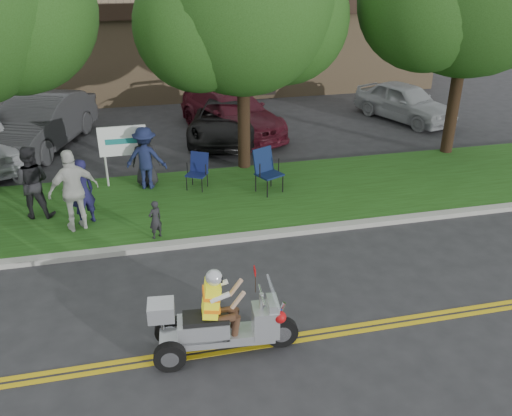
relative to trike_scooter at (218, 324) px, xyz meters
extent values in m
plane|color=#28282B|center=(1.57, 0.52, -0.55)|extent=(120.00, 120.00, 0.00)
cube|color=gold|center=(1.57, -0.06, -0.54)|extent=(60.00, 0.10, 0.01)
cube|color=gold|center=(1.57, 0.10, -0.54)|extent=(60.00, 0.10, 0.01)
cube|color=#A8A89E|center=(1.57, 3.57, -0.49)|extent=(60.00, 0.25, 0.12)
cube|color=#1F4512|center=(1.57, 5.72, -0.49)|extent=(60.00, 4.00, 0.10)
cube|color=#9E7F5B|center=(3.57, 19.52, 1.45)|extent=(18.00, 8.00, 4.00)
cube|color=black|center=(3.57, 15.47, 3.15)|extent=(18.00, 0.30, 0.60)
sphere|color=#204413|center=(-3.58, 7.82, 4.04)|extent=(4.05, 4.05, 4.05)
cylinder|color=#332114|center=(2.07, 7.72, 1.55)|extent=(0.36, 0.36, 4.20)
sphere|color=#204413|center=(2.07, 7.72, 4.10)|extent=(4.80, 4.80, 4.80)
sphere|color=#204413|center=(3.27, 8.02, 3.65)|extent=(3.60, 3.60, 3.60)
sphere|color=#204413|center=(0.87, 7.52, 3.58)|extent=(3.36, 3.36, 3.36)
cylinder|color=#332114|center=(8.57, 7.52, 1.83)|extent=(0.36, 0.36, 4.76)
cylinder|color=silver|center=(-1.83, 7.12, 0.00)|extent=(0.06, 0.06, 1.10)
cylinder|color=silver|center=(-0.83, 7.12, 0.00)|extent=(0.06, 0.06, 1.10)
cube|color=white|center=(-1.33, 7.12, 0.80)|extent=(1.25, 0.06, 0.80)
cylinder|color=black|center=(1.04, -0.09, -0.28)|extent=(0.56, 0.18, 0.55)
cylinder|color=black|center=(-0.81, -0.25, -0.29)|extent=(0.52, 0.18, 0.51)
cylinder|color=black|center=(-0.75, 0.40, -0.29)|extent=(0.52, 0.18, 0.51)
cube|color=#B6B9C0|center=(0.04, 0.00, -0.24)|extent=(1.76, 0.57, 0.16)
cube|color=#B6B9C0|center=(-0.23, 0.02, -0.05)|extent=(0.85, 0.49, 0.32)
cube|color=black|center=(-0.19, 0.02, 0.14)|extent=(0.76, 0.45, 0.09)
cube|color=#B6B9C0|center=(0.77, -0.07, 0.00)|extent=(0.45, 0.47, 0.50)
cube|color=silver|center=(0.89, -0.08, 0.53)|extent=(0.21, 0.43, 0.44)
cube|color=#B6B9C0|center=(-0.87, 0.08, 0.36)|extent=(0.44, 0.42, 0.27)
sphere|color=#B20C0F|center=(0.96, -0.21, 0.16)|extent=(0.20, 0.20, 0.20)
cube|color=yellow|center=(-0.09, 0.01, 0.51)|extent=(0.34, 0.39, 0.59)
sphere|color=silver|center=(-0.03, 0.00, 0.89)|extent=(0.26, 0.26, 0.26)
cylinder|color=black|center=(0.21, 6.34, -0.24)|extent=(0.03, 0.03, 0.40)
cylinder|color=black|center=(0.59, 6.13, -0.24)|extent=(0.03, 0.03, 0.40)
cylinder|color=black|center=(0.41, 6.69, -0.24)|extent=(0.03, 0.03, 0.40)
cylinder|color=black|center=(0.79, 6.47, -0.24)|extent=(0.03, 0.03, 0.40)
cube|color=#10184B|center=(0.50, 6.41, -0.03)|extent=(0.66, 0.64, 0.04)
cube|color=#10184B|center=(0.61, 6.60, 0.24)|extent=(0.51, 0.38, 0.54)
cylinder|color=black|center=(2.19, 5.43, -0.20)|extent=(0.03, 0.03, 0.48)
cylinder|color=black|center=(2.67, 5.66, -0.20)|extent=(0.03, 0.03, 0.48)
cylinder|color=black|center=(1.98, 5.87, -0.20)|extent=(0.03, 0.03, 0.48)
cylinder|color=black|center=(2.46, 6.09, -0.20)|extent=(0.03, 0.03, 0.48)
cube|color=#0D1B40|center=(2.33, 5.76, 0.05)|extent=(0.78, 0.75, 0.04)
cube|color=#0D1B40|center=(2.21, 6.00, 0.38)|extent=(0.62, 0.42, 0.65)
imported|color=#1A1843|center=(-2.30, 5.02, 0.35)|extent=(0.69, 0.61, 1.59)
imported|color=black|center=(-3.48, 5.66, 0.44)|extent=(0.95, 0.80, 1.77)
imported|color=silver|center=(-2.45, 4.76, 0.51)|extent=(1.21, 0.83, 1.92)
imported|color=#171E41|center=(-0.78, 6.79, 0.40)|extent=(1.22, 0.91, 1.68)
imported|color=black|center=(-0.78, 7.02, 0.32)|extent=(0.77, 0.53, 1.52)
imported|color=black|center=(-0.74, 3.92, 0.00)|extent=(0.39, 0.35, 0.90)
imported|color=#2F2F31|center=(-3.93, 11.06, 0.30)|extent=(3.42, 5.47, 1.70)
imported|color=black|center=(2.01, 10.74, 0.10)|extent=(3.23, 5.03, 1.29)
imported|color=#48111C|center=(2.37, 11.27, 0.18)|extent=(3.63, 5.42, 1.46)
imported|color=#9EA1A5|center=(8.99, 11.30, 0.15)|extent=(3.03, 4.40, 1.39)
camera|label=1|loc=(-0.98, -6.91, 5.47)|focal=38.00mm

